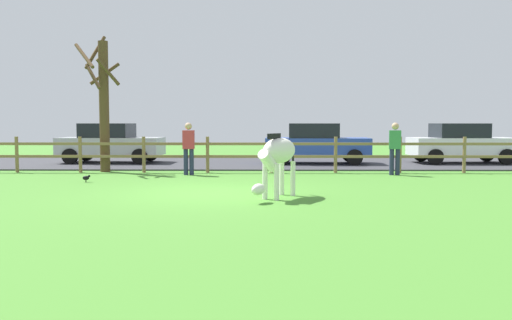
{
  "coord_description": "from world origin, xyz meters",
  "views": [
    {
      "loc": [
        1.27,
        -12.3,
        1.65
      ],
      "look_at": [
        1.12,
        0.85,
        0.71
      ],
      "focal_mm": 37.16,
      "sensor_mm": 36.0,
      "label": 1
    }
  ],
  "objects_px": {
    "parked_car_blue": "(316,143)",
    "parked_car_silver": "(110,143)",
    "zebra": "(278,156)",
    "parked_car_white": "(461,143)",
    "visitor_left_of_tree": "(189,146)",
    "bare_tree": "(103,101)",
    "crow_on_grass": "(86,178)",
    "visitor_right_of_tree": "(395,146)"
  },
  "relations": [
    {
      "from": "parked_car_blue",
      "to": "parked_car_silver",
      "type": "bearing_deg",
      "value": 177.52
    },
    {
      "from": "zebra",
      "to": "parked_car_silver",
      "type": "distance_m",
      "value": 11.44
    },
    {
      "from": "parked_car_white",
      "to": "visitor_left_of_tree",
      "type": "xyz_separation_m",
      "value": [
        -10.15,
        -4.34,
        0.06
      ]
    },
    {
      "from": "bare_tree",
      "to": "visitor_left_of_tree",
      "type": "distance_m",
      "value": 3.49
    },
    {
      "from": "bare_tree",
      "to": "crow_on_grass",
      "type": "relative_size",
      "value": 21.26
    },
    {
      "from": "zebra",
      "to": "parked_car_white",
      "type": "bearing_deg",
      "value": 51.33
    },
    {
      "from": "visitor_left_of_tree",
      "to": "visitor_right_of_tree",
      "type": "distance_m",
      "value": 6.46
    },
    {
      "from": "parked_car_silver",
      "to": "visitor_left_of_tree",
      "type": "distance_m",
      "value": 5.82
    },
    {
      "from": "crow_on_grass",
      "to": "visitor_left_of_tree",
      "type": "relative_size",
      "value": 0.13
    },
    {
      "from": "parked_car_silver",
      "to": "visitor_right_of_tree",
      "type": "bearing_deg",
      "value": -23.51
    },
    {
      "from": "zebra",
      "to": "parked_car_blue",
      "type": "bearing_deg",
      "value": 79.0
    },
    {
      "from": "crow_on_grass",
      "to": "parked_car_silver",
      "type": "relative_size",
      "value": 0.05
    },
    {
      "from": "parked_car_silver",
      "to": "zebra",
      "type": "bearing_deg",
      "value": -56.16
    },
    {
      "from": "bare_tree",
      "to": "parked_car_white",
      "type": "bearing_deg",
      "value": 14.05
    },
    {
      "from": "parked_car_white",
      "to": "visitor_right_of_tree",
      "type": "distance_m",
      "value": 5.68
    },
    {
      "from": "zebra",
      "to": "parked_car_white",
      "type": "xyz_separation_m",
      "value": [
        7.51,
        9.38,
        -0.08
      ]
    },
    {
      "from": "bare_tree",
      "to": "parked_car_blue",
      "type": "distance_m",
      "value": 8.15
    },
    {
      "from": "visitor_right_of_tree",
      "to": "visitor_left_of_tree",
      "type": "bearing_deg",
      "value": -179.71
    },
    {
      "from": "zebra",
      "to": "parked_car_silver",
      "type": "xyz_separation_m",
      "value": [
        -6.37,
        9.51,
        -0.08
      ]
    },
    {
      "from": "bare_tree",
      "to": "visitor_left_of_tree",
      "type": "bearing_deg",
      "value": -19.57
    },
    {
      "from": "zebra",
      "to": "visitor_right_of_tree",
      "type": "bearing_deg",
      "value": 53.03
    },
    {
      "from": "parked_car_blue",
      "to": "visitor_right_of_tree",
      "type": "relative_size",
      "value": 2.49
    },
    {
      "from": "zebra",
      "to": "visitor_left_of_tree",
      "type": "xyz_separation_m",
      "value": [
        -2.64,
        5.04,
        -0.02
      ]
    },
    {
      "from": "crow_on_grass",
      "to": "visitor_left_of_tree",
      "type": "xyz_separation_m",
      "value": [
        2.54,
        2.08,
        0.78
      ]
    },
    {
      "from": "bare_tree",
      "to": "parked_car_silver",
      "type": "xyz_separation_m",
      "value": [
        -0.75,
        3.41,
        -1.53
      ]
    },
    {
      "from": "zebra",
      "to": "crow_on_grass",
      "type": "bearing_deg",
      "value": 150.25
    },
    {
      "from": "crow_on_grass",
      "to": "parked_car_silver",
      "type": "xyz_separation_m",
      "value": [
        -1.19,
        6.54,
        0.72
      ]
    },
    {
      "from": "crow_on_grass",
      "to": "parked_car_white",
      "type": "bearing_deg",
      "value": 26.84
    },
    {
      "from": "bare_tree",
      "to": "parked_car_white",
      "type": "relative_size",
      "value": 1.13
    },
    {
      "from": "parked_car_blue",
      "to": "visitor_left_of_tree",
      "type": "relative_size",
      "value": 2.49
    },
    {
      "from": "visitor_left_of_tree",
      "to": "bare_tree",
      "type": "bearing_deg",
      "value": 160.43
    },
    {
      "from": "zebra",
      "to": "parked_car_white",
      "type": "relative_size",
      "value": 0.43
    },
    {
      "from": "crow_on_grass",
      "to": "visitor_left_of_tree",
      "type": "distance_m",
      "value": 3.38
    },
    {
      "from": "bare_tree",
      "to": "zebra",
      "type": "distance_m",
      "value": 8.42
    },
    {
      "from": "crow_on_grass",
      "to": "zebra",
      "type": "bearing_deg",
      "value": -29.75
    },
    {
      "from": "parked_car_blue",
      "to": "parked_car_silver",
      "type": "xyz_separation_m",
      "value": [
        -8.15,
        0.35,
        0.0
      ]
    },
    {
      "from": "parked_car_white",
      "to": "visitor_right_of_tree",
      "type": "relative_size",
      "value": 2.46
    },
    {
      "from": "zebra",
      "to": "visitor_left_of_tree",
      "type": "relative_size",
      "value": 1.07
    },
    {
      "from": "bare_tree",
      "to": "crow_on_grass",
      "type": "xyz_separation_m",
      "value": [
        0.44,
        -3.14,
        -2.24
      ]
    },
    {
      "from": "parked_car_silver",
      "to": "bare_tree",
      "type": "bearing_deg",
      "value": -77.52
    },
    {
      "from": "crow_on_grass",
      "to": "visitor_right_of_tree",
      "type": "distance_m",
      "value": 9.28
    },
    {
      "from": "visitor_right_of_tree",
      "to": "bare_tree",
      "type": "bearing_deg",
      "value": 173.79
    }
  ]
}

